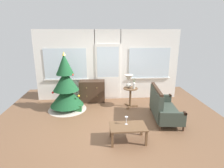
# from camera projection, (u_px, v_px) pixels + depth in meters

# --- Properties ---
(ground_plane) EXTENTS (6.76, 6.76, 0.00)m
(ground_plane) POSITION_uv_depth(u_px,v_px,m) (112.00, 124.00, 5.16)
(ground_plane) COLOR brown
(back_wall_with_door) EXTENTS (5.20, 0.14, 2.55)m
(back_wall_with_door) POSITION_uv_depth(u_px,v_px,m) (108.00, 65.00, 6.81)
(back_wall_with_door) COLOR white
(back_wall_with_door) RESTS_ON ground
(christmas_tree) EXTENTS (1.24, 1.24, 1.89)m
(christmas_tree) POSITION_uv_depth(u_px,v_px,m) (66.00, 89.00, 5.96)
(christmas_tree) COLOR #4C331E
(christmas_tree) RESTS_ON ground
(dresser_cabinet) EXTENTS (0.91, 0.47, 0.78)m
(dresser_cabinet) POSITION_uv_depth(u_px,v_px,m) (92.00, 91.00, 6.73)
(dresser_cabinet) COLOR #3D281C
(dresser_cabinet) RESTS_ON ground
(settee_sofa) EXTENTS (0.83, 1.49, 0.96)m
(settee_sofa) POSITION_uv_depth(u_px,v_px,m) (162.00, 107.00, 5.35)
(settee_sofa) COLOR #3D281C
(settee_sofa) RESTS_ON ground
(side_table) EXTENTS (0.50, 0.48, 0.66)m
(side_table) POSITION_uv_depth(u_px,v_px,m) (130.00, 93.00, 6.22)
(side_table) COLOR brown
(side_table) RESTS_ON ground
(table_lamp) EXTENTS (0.28, 0.28, 0.44)m
(table_lamp) POSITION_uv_depth(u_px,v_px,m) (129.00, 79.00, 6.13)
(table_lamp) COLOR silver
(table_lamp) RESTS_ON side_table
(flower_vase) EXTENTS (0.11, 0.10, 0.35)m
(flower_vase) POSITION_uv_depth(u_px,v_px,m) (134.00, 85.00, 6.09)
(flower_vase) COLOR beige
(flower_vase) RESTS_ON side_table
(coffee_table) EXTENTS (0.85, 0.54, 0.38)m
(coffee_table) POSITION_uv_depth(u_px,v_px,m) (128.00, 128.00, 4.29)
(coffee_table) COLOR brown
(coffee_table) RESTS_ON ground
(wine_glass) EXTENTS (0.08, 0.08, 0.20)m
(wine_glass) POSITION_uv_depth(u_px,v_px,m) (126.00, 119.00, 4.32)
(wine_glass) COLOR silver
(wine_glass) RESTS_ON coffee_table
(gift_box) EXTENTS (0.21, 0.19, 0.21)m
(gift_box) POSITION_uv_depth(u_px,v_px,m) (78.00, 108.00, 5.96)
(gift_box) COLOR #266633
(gift_box) RESTS_ON ground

